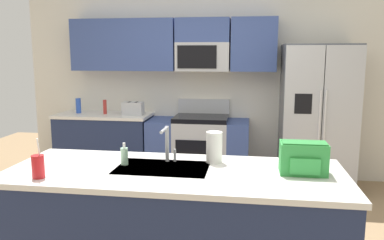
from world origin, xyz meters
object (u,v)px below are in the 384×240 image
(bottle_blue, at_px, (78,106))
(backpack, at_px, (303,157))
(range_oven, at_px, (199,149))
(drink_cup_red, at_px, (38,166))
(paper_towel_roll, at_px, (214,147))
(toaster, at_px, (133,109))
(pepper_mill, at_px, (105,107))
(sink_faucet, at_px, (167,141))
(soap_dispenser, at_px, (124,156))
(refrigerator, at_px, (317,118))

(bottle_blue, relative_size, backpack, 0.66)
(range_oven, bearing_deg, backpack, -66.38)
(range_oven, relative_size, drink_cup_red, 4.89)
(drink_cup_red, bearing_deg, backpack, 11.72)
(bottle_blue, bearing_deg, paper_towel_roll, -46.44)
(drink_cup_red, bearing_deg, toaster, 93.77)
(range_oven, bearing_deg, pepper_mill, -179.89)
(range_oven, height_order, toaster, range_oven)
(toaster, bearing_deg, pepper_mill, 173.26)
(sink_faucet, relative_size, soap_dispenser, 1.66)
(range_oven, height_order, backpack, backpack)
(range_oven, bearing_deg, toaster, -176.66)
(range_oven, xyz_separation_m, pepper_mill, (-1.32, -0.00, 0.56))
(pepper_mill, distance_m, paper_towel_roll, 2.83)
(toaster, xyz_separation_m, bottle_blue, (-0.82, 0.07, 0.02))
(range_oven, height_order, soap_dispenser, range_oven)
(toaster, distance_m, paper_towel_roll, 2.55)
(range_oven, height_order, paper_towel_roll, paper_towel_roll)
(sink_faucet, height_order, soap_dispenser, sink_faucet)
(bottle_blue, xyz_separation_m, soap_dispenser, (1.48, -2.42, -0.04))
(toaster, xyz_separation_m, paper_towel_roll, (1.32, -2.19, 0.03))
(range_oven, distance_m, bottle_blue, 1.81)
(range_oven, xyz_separation_m, backpack, (1.06, -2.43, 0.57))
(toaster, height_order, backpack, backpack)
(range_oven, xyz_separation_m, drink_cup_red, (-0.72, -2.80, 0.54))
(pepper_mill, distance_m, sink_faucet, 2.68)
(backpack, bearing_deg, bottle_blue, 138.72)
(refrigerator, height_order, soap_dispenser, refrigerator)
(paper_towel_roll, bearing_deg, sink_faucet, -171.14)
(sink_faucet, bearing_deg, drink_cup_red, -147.06)
(pepper_mill, distance_m, backpack, 3.40)
(bottle_blue, bearing_deg, drink_cup_red, -70.38)
(soap_dispenser, height_order, paper_towel_roll, paper_towel_roll)
(bottle_blue, xyz_separation_m, sink_faucet, (1.78, -2.31, 0.06))
(soap_dispenser, bearing_deg, backpack, -1.09)
(soap_dispenser, bearing_deg, pepper_mill, 114.15)
(pepper_mill, relative_size, sink_faucet, 0.70)
(bottle_blue, height_order, sink_faucet, sink_faucet)
(bottle_blue, distance_m, drink_cup_red, 2.99)
(paper_towel_roll, distance_m, backpack, 0.67)
(refrigerator, distance_m, soap_dispenser, 2.93)
(bottle_blue, xyz_separation_m, backpack, (2.79, -2.45, 0.01))
(refrigerator, relative_size, toaster, 6.61)
(sink_faucet, bearing_deg, paper_towel_roll, 8.86)
(refrigerator, bearing_deg, bottle_blue, 178.45)
(pepper_mill, relative_size, soap_dispenser, 1.16)
(bottle_blue, height_order, soap_dispenser, bottle_blue)
(range_oven, bearing_deg, sink_faucet, -88.48)
(bottle_blue, bearing_deg, pepper_mill, -2.69)
(paper_towel_roll, bearing_deg, range_oven, 100.62)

